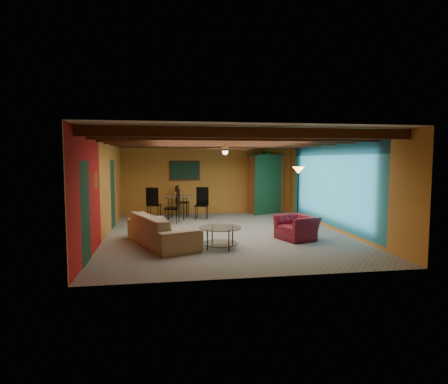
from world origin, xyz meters
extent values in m
cube|color=gray|center=(0.00, 0.00, 0.00)|extent=(6.50, 8.00, 0.01)
cube|color=silver|center=(0.00, 0.00, 2.70)|extent=(6.50, 8.00, 0.01)
cube|color=#C97E2E|center=(0.00, 4.00, 1.35)|extent=(6.50, 0.02, 2.70)
cube|color=#A81412|center=(-3.25, 0.00, 1.35)|extent=(0.02, 8.00, 2.70)
cube|color=teal|center=(3.25, 0.00, 1.35)|extent=(0.02, 8.00, 2.70)
imported|color=#967F61|center=(-1.75, -1.12, 0.37)|extent=(1.84, 2.70, 0.73)
imported|color=maroon|center=(1.71, -1.10, 0.31)|extent=(1.10, 1.17, 0.62)
cube|color=brown|center=(2.20, 3.70, 1.10)|extent=(1.39, 1.08, 2.20)
cube|color=black|center=(-0.90, 3.96, 1.65)|extent=(1.05, 0.03, 0.65)
imported|color=#26661E|center=(2.20, 3.70, 2.41)|extent=(0.44, 0.40, 0.43)
imported|color=orange|center=(-1.22, 2.73, 1.23)|extent=(0.24, 0.24, 0.21)
camera|label=1|loc=(-1.68, -10.26, 2.08)|focal=30.02mm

